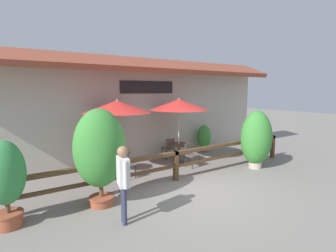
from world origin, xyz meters
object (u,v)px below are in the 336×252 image
chair_middle_wallside (169,147)px  chair_middle_streetside (191,154)px  potted_plant_small_flowering (100,150)px  pedestrian (123,174)px  dining_table_near (118,156)px  patio_umbrella_near (117,107)px  patio_umbrella_middle (179,105)px  potted_plant_entrance_palm (204,137)px  potted_plant_tall_tropical (256,139)px  chair_near_streetside (126,163)px  chair_near_wallside (110,155)px  potted_plant_broad_leaf (5,179)px  dining_table_middle (179,148)px

chair_middle_wallside → chair_middle_streetside: bearing=97.2°
chair_middle_wallside → potted_plant_small_flowering: potted_plant_small_flowering is taller
pedestrian → dining_table_near: bearing=172.0°
patio_umbrella_near → patio_umbrella_middle: (2.51, -0.17, 0.00)m
potted_plant_small_flowering → pedestrian: 1.20m
potted_plant_entrance_palm → chair_middle_streetside: bearing=-142.8°
patio_umbrella_near → potted_plant_tall_tropical: size_ratio=1.20×
potted_plant_small_flowering → potted_plant_tall_tropical: bearing=-1.3°
chair_near_streetside → potted_plant_small_flowering: potted_plant_small_flowering is taller
patio_umbrella_near → dining_table_near: size_ratio=2.98×
dining_table_near → chair_near_wallside: 0.73m
dining_table_near → potted_plant_broad_leaf: potted_plant_broad_leaf is taller
dining_table_near → patio_umbrella_middle: size_ratio=0.34×
chair_near_wallside → chair_middle_wallside: size_ratio=1.00×
patio_umbrella_near → dining_table_middle: patio_umbrella_near is taller
potted_plant_entrance_palm → chair_near_streetside: bearing=-163.4°
patio_umbrella_middle → chair_middle_streetside: bearing=-86.2°
potted_plant_broad_leaf → potted_plant_tall_tropical: potted_plant_tall_tropical is taller
patio_umbrella_middle → chair_middle_wallside: size_ratio=2.96×
chair_near_streetside → chair_middle_streetside: (2.60, -0.17, 0.00)m
dining_table_middle → chair_middle_streetside: 0.73m
potted_plant_tall_tropical → dining_table_near: bearing=151.6°
chair_near_streetside → potted_plant_broad_leaf: (-3.42, -1.47, 0.57)m
chair_near_streetside → patio_umbrella_middle: patio_umbrella_middle is taller
chair_middle_wallside → potted_plant_broad_leaf: bearing=30.4°
patio_umbrella_near → chair_middle_streetside: size_ratio=2.96×
chair_near_wallside → potted_plant_entrance_palm: potted_plant_entrance_palm is taller
chair_near_wallside → potted_plant_broad_leaf: size_ratio=0.46×
chair_near_streetside → chair_near_wallside: same height
patio_umbrella_near → potted_plant_entrance_palm: (4.62, 0.68, -1.65)m
chair_middle_streetside → patio_umbrella_middle: bearing=87.1°
patio_umbrella_middle → dining_table_middle: patio_umbrella_middle is taller
chair_middle_streetside → pedestrian: (-3.93, -2.52, 0.61)m
patio_umbrella_near → patio_umbrella_middle: same height
chair_middle_streetside → dining_table_near: bearing=154.1°
dining_table_near → chair_near_streetside: bearing=-93.3°
dining_table_middle → potted_plant_broad_leaf: (-5.97, -2.02, 0.46)m
patio_umbrella_near → chair_near_streetside: 1.97m
dining_table_near → potted_plant_entrance_palm: potted_plant_entrance_palm is taller
patio_umbrella_middle → potted_plant_tall_tropical: bearing=-49.3°
potted_plant_broad_leaf → chair_middle_wallside: bearing=24.6°
dining_table_near → potted_plant_tall_tropical: (4.42, -2.39, 0.51)m
chair_middle_streetside → pedestrian: 4.71m
dining_table_middle → potted_plant_broad_leaf: 6.32m
patio_umbrella_near → dining_table_near: bearing=104.0°
chair_near_streetside → dining_table_near: bearing=77.3°
chair_middle_wallside → patio_umbrella_near: bearing=18.1°
chair_near_streetside → potted_plant_broad_leaf: 3.77m
chair_near_wallside → chair_middle_wallside: same height
pedestrian → potted_plant_small_flowering: bearing=-162.0°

